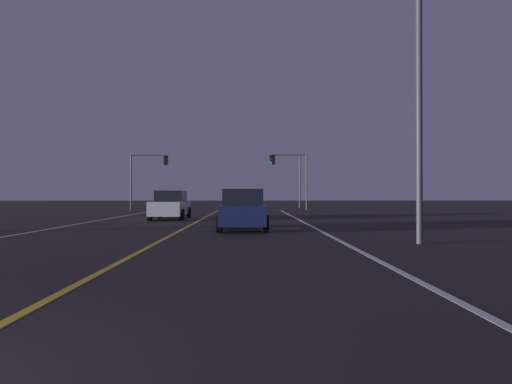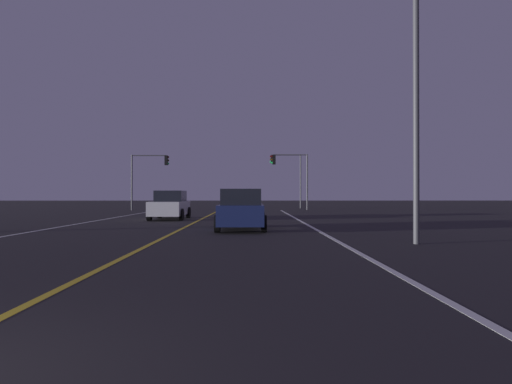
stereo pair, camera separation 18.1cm
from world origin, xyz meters
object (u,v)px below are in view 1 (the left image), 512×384
Objects in this scene: traffic_light_far_right at (285,168)px; street_lamp_right_near at (398,73)px; traffic_light_near_left at (149,169)px; traffic_light_near_right at (289,168)px; car_oncoming at (171,205)px; car_lead_same_lane at (243,210)px.

street_lamp_right_near is at bearing 91.08° from traffic_light_far_right.
traffic_light_near_right is at bearing -0.00° from traffic_light_near_left.
street_lamp_right_near is (9.15, -12.89, 4.29)m from car_oncoming.
traffic_light_near_right is at bearing -88.47° from street_lamp_right_near.
traffic_light_near_right is (8.42, 14.60, 3.09)m from car_oncoming.
traffic_light_far_right is (13.15, 5.50, 0.37)m from traffic_light_near_left.
traffic_light_near_right is 0.66× the size of street_lamp_right_near.
traffic_light_far_right is (0.11, 5.50, 0.33)m from traffic_light_near_right.
street_lamp_right_near reaches higher than car_oncoming.
traffic_light_far_right is 33.01m from street_lamp_right_near.
traffic_light_far_right is at bearing 22.70° from traffic_light_near_left.
street_lamp_right_near reaches higher than traffic_light_near_left.
car_lead_same_lane is at bearing 81.62° from traffic_light_far_right.
street_lamp_right_near is (0.62, -33.00, 0.86)m from traffic_light_far_right.
street_lamp_right_near is at bearing -63.39° from traffic_light_near_left.
car_lead_same_lane is at bearing -67.90° from traffic_light_near_left.
traffic_light_near_left reaches higher than car_oncoming.
car_lead_same_lane and car_oncoming have the same top height.
street_lamp_right_near is at bearing 35.36° from car_oncoming.
traffic_light_near_left is at bearing -63.39° from street_lamp_right_near.
traffic_light_near_left reaches higher than car_lead_same_lane.
car_lead_same_lane is at bearing 29.94° from car_oncoming.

